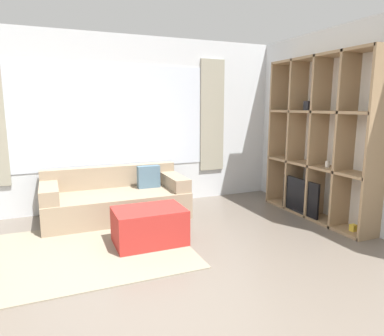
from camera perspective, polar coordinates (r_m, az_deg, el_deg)
The scene contains 7 objects.
ground_plane at distance 2.78m, azimuth 1.55°, elevation -25.37°, with size 16.00×16.00×0.00m, color #665B51.
wall_back at distance 5.54m, azimuth -13.04°, elevation 7.32°, with size 6.77×0.11×2.70m.
wall_right at distance 5.30m, azimuth 22.58°, elevation 6.61°, with size 0.07×4.57×2.70m, color silver.
area_rug at distance 4.14m, azimuth -21.92°, elevation -13.42°, with size 2.92×1.82×0.01m, color gray.
shelving_unit at distance 5.24m, azimuth 20.53°, elevation 4.16°, with size 0.36×1.94×2.31m.
couch_main at distance 5.19m, azimuth -12.57°, elevation -5.11°, with size 2.02×0.97×0.72m.
ottoman at distance 4.14m, azimuth -7.13°, elevation -9.59°, with size 0.82×0.57×0.43m.
Camera 1 is at (-0.93, -2.06, 1.62)m, focal length 32.00 mm.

